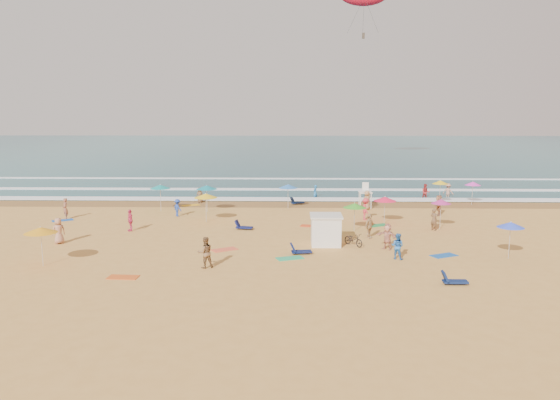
{
  "coord_description": "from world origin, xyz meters",
  "views": [
    {
      "loc": [
        -1.91,
        -40.94,
        9.31
      ],
      "look_at": [
        -2.99,
        6.0,
        1.5
      ],
      "focal_mm": 35.0,
      "sensor_mm": 36.0,
      "label": 1
    }
  ],
  "objects": [
    {
      "name": "beachgoers",
      "position": [
        1.15,
        3.88,
        0.84
      ],
      "size": [
        37.09,
        27.69,
        2.13
      ],
      "color": "#B72E2D",
      "rests_on": "ground"
    },
    {
      "name": "cabana",
      "position": [
        0.42,
        -3.88,
        1.0
      ],
      "size": [
        2.0,
        2.0,
        2.0
      ],
      "primitive_type": "cube",
      "color": "silver",
      "rests_on": "ground"
    },
    {
      "name": "wet_sand",
      "position": [
        0.0,
        12.5,
        0.01
      ],
      "size": [
        220.0,
        220.0,
        0.0
      ],
      "primitive_type": "plane",
      "color": "olive",
      "rests_on": "ground"
    },
    {
      "name": "surf_foam",
      "position": [
        0.0,
        21.32,
        0.1
      ],
      "size": [
        200.0,
        18.7,
        0.05
      ],
      "color": "white",
      "rests_on": "ground"
    },
    {
      "name": "beach_umbrellas",
      "position": [
        0.75,
        0.83,
        2.16
      ],
      "size": [
        55.18,
        25.9,
        0.7
      ],
      "color": "#F937CB",
      "rests_on": "ground"
    },
    {
      "name": "ground",
      "position": [
        0.0,
        0.0,
        0.0
      ],
      "size": [
        220.0,
        220.0,
        0.0
      ],
      "primitive_type": "plane",
      "color": "gold",
      "rests_on": "ground"
    },
    {
      "name": "cabana_roof",
      "position": [
        0.42,
        -3.88,
        2.06
      ],
      "size": [
        2.2,
        2.2,
        0.12
      ],
      "primitive_type": "cube",
      "color": "silver",
      "rests_on": "cabana"
    },
    {
      "name": "towels",
      "position": [
        0.34,
        -0.67,
        0.01
      ],
      "size": [
        49.16,
        24.56,
        0.03
      ],
      "color": "#DE581B",
      "rests_on": "ground"
    },
    {
      "name": "lifeguard_stand",
      "position": [
        5.01,
        10.39,
        1.05
      ],
      "size": [
        1.2,
        1.2,
        2.1
      ],
      "primitive_type": null,
      "color": "white",
      "rests_on": "ground"
    },
    {
      "name": "bicycle",
      "position": [
        2.32,
        -4.18,
        0.45
      ],
      "size": [
        1.52,
        1.71,
        0.89
      ],
      "primitive_type": "imported",
      "rotation": [
        0.0,
        0.0,
        0.66
      ],
      "color": "black",
      "rests_on": "ground"
    },
    {
      "name": "ocean",
      "position": [
        0.0,
        84.0,
        0.0
      ],
      "size": [
        220.0,
        140.0,
        0.18
      ],
      "primitive_type": "cube",
      "color": "#0C4756",
      "rests_on": "ground"
    },
    {
      "name": "loungers",
      "position": [
        4.51,
        -1.64,
        0.17
      ],
      "size": [
        54.29,
        25.83,
        0.34
      ],
      "color": "#101A53",
      "rests_on": "ground"
    }
  ]
}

